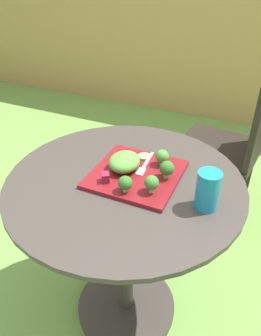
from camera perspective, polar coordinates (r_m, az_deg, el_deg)
ground_plane at (r=1.66m, az=-0.73°, el=-23.10°), size 12.00×12.00×0.00m
bamboo_fence at (r=3.12m, az=17.91°, el=21.57°), size 8.00×0.08×1.60m
patio_table at (r=1.31m, az=-0.87°, el=-12.53°), size 0.81×0.81×0.74m
patio_chair at (r=1.89m, az=17.91°, el=4.90°), size 0.49×0.49×0.90m
salad_plate at (r=1.13m, az=0.98°, el=-1.08°), size 0.29×0.29×0.01m
drinking_glass at (r=0.99m, az=13.18°, el=-4.13°), size 0.07×0.07×0.13m
fork at (r=1.16m, az=2.45°, el=0.41°), size 0.03×0.15×0.00m
lettuce_mound at (r=1.13m, az=-1.07°, el=1.10°), size 0.11×0.12×0.06m
broccoli_floret_0 at (r=1.09m, az=6.33°, el=-0.08°), size 0.05×0.05×0.06m
broccoli_floret_1 at (r=1.02m, az=-0.93°, el=-2.65°), size 0.05×0.05×0.06m
broccoli_floret_2 at (r=1.15m, az=5.51°, el=1.98°), size 0.05×0.05×0.06m
broccoli_floret_3 at (r=1.02m, az=3.68°, el=-2.61°), size 0.05×0.05×0.06m
cucumber_slice_0 at (r=1.20m, az=2.41°, el=2.01°), size 0.05×0.05×0.01m
beet_chunk_0 at (r=1.08m, az=-4.38°, el=-1.64°), size 0.04×0.04×0.03m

